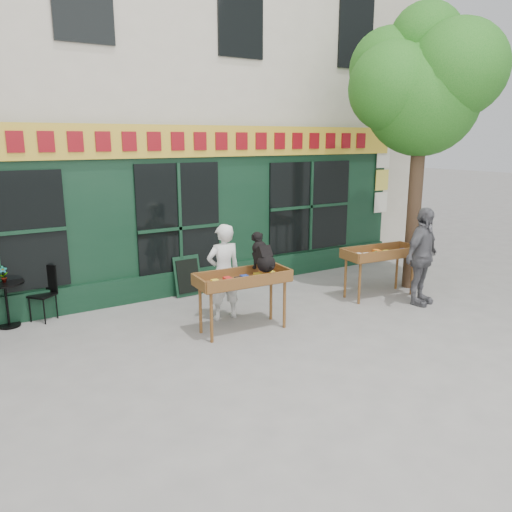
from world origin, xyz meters
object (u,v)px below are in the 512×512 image
(book_cart_center, at_px, (243,282))
(woman, at_px, (224,272))
(dog, at_px, (263,251))
(book_cart_right, at_px, (380,256))
(bistro_table, at_px, (6,295))
(man_right, at_px, (422,257))

(book_cart_center, height_order, woman, woman)
(dog, height_order, book_cart_right, dog)
(book_cart_center, bearing_deg, book_cart_right, 6.13)
(bistro_table, bearing_deg, woman, -25.51)
(dog, xyz_separation_m, woman, (-0.35, 0.70, -0.46))
(bistro_table, bearing_deg, book_cart_right, -17.54)
(book_cart_right, bearing_deg, book_cart_center, -171.90)
(dog, bearing_deg, book_cart_right, 7.48)
(book_cart_center, distance_m, bistro_table, 3.91)
(bistro_table, bearing_deg, dog, -32.05)
(man_right, bearing_deg, dog, 155.51)
(woman, bearing_deg, dog, 119.85)
(book_cart_right, xyz_separation_m, man_right, (0.30, -0.75, 0.09))
(woman, height_order, bistro_table, woman)
(book_cart_center, relative_size, woman, 0.92)
(dog, bearing_deg, book_cart_center, 175.16)
(book_cart_center, relative_size, bistro_table, 2.02)
(dog, height_order, man_right, man_right)
(woman, relative_size, bistro_table, 2.19)
(woman, distance_m, man_right, 3.71)
(man_right, bearing_deg, woman, 145.74)
(woman, xyz_separation_m, bistro_table, (-3.23, 1.54, -0.29))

